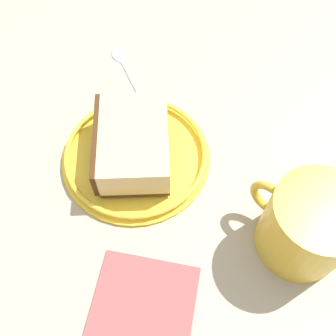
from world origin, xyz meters
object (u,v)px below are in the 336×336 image
Objects in this scene: cake_slice at (132,144)px; folded_napkin at (139,325)px; teaspoon at (122,61)px; small_plate at (136,155)px; tea_mug at (308,225)px.

cake_slice is 19.90cm from folded_napkin.
cake_slice is 16.77cm from teaspoon.
tea_mug reaches higher than small_plate.
teaspoon is (14.13, 8.57, -2.87)cm from cake_slice.
cake_slice is 21.38cm from tea_mug.
folded_napkin is (-14.68, 12.28, -4.38)cm from tea_mug.
small_plate is 2.50cm from cake_slice.
teaspoon is (17.03, 29.71, -4.32)cm from tea_mug.
small_plate is 16.56cm from teaspoon.
teaspoon is 0.66× the size of folded_napkin.
tea_mug is at bearing -119.82° from teaspoon.
tea_mug reaches higher than cake_slice.
cake_slice reaches higher than small_plate.
cake_slice is at bearing 114.97° from small_plate.
teaspoon is at bearing 31.25° from cake_slice.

